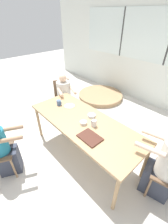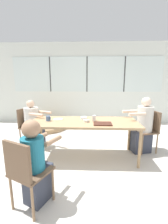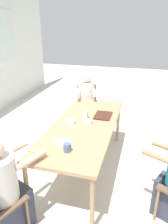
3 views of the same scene
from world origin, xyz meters
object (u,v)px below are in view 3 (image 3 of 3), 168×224
(coffee_mug, at_px, (67,147))
(milk_carton_small, at_px, (86,115))
(person_man_blue_shirt, at_px, (86,106))
(chair_for_man_blue_shirt, at_px, (87,103))
(bowl_white_shallow, at_px, (71,122))
(bowl_cereal, at_px, (89,122))
(person_woman_green_shirt, at_px, (6,193))

(coffee_mug, bearing_deg, milk_carton_small, 2.48)
(coffee_mug, height_order, milk_carton_small, milk_carton_small)
(person_man_blue_shirt, bearing_deg, chair_for_man_blue_shirt, -90.00)
(bowl_white_shallow, bearing_deg, person_man_blue_shirt, 5.26)
(milk_carton_small, height_order, bowl_white_shallow, milk_carton_small)
(person_man_blue_shirt, height_order, bowl_cereal, person_man_blue_shirt)
(chair_for_man_blue_shirt, xyz_separation_m, person_woman_green_shirt, (-2.58, 0.12, -0.05))
(chair_for_man_blue_shirt, bearing_deg, bowl_white_shallow, 82.66)
(milk_carton_small, xyz_separation_m, bowl_white_shallow, (-0.20, 0.15, -0.03))
(bowl_white_shallow, bearing_deg, coffee_mug, -164.29)
(chair_for_man_blue_shirt, xyz_separation_m, person_man_blue_shirt, (-0.16, -0.04, -0.00))
(person_man_blue_shirt, height_order, coffee_mug, person_man_blue_shirt)
(chair_for_man_blue_shirt, height_order, person_man_blue_shirt, person_man_blue_shirt)
(person_man_blue_shirt, xyz_separation_m, milk_carton_small, (-1.04, -0.27, 0.27))
(coffee_mug, xyz_separation_m, bowl_white_shallow, (0.68, 0.19, -0.03))
(chair_for_man_blue_shirt, bearing_deg, milk_carton_small, 90.74)
(milk_carton_small, bearing_deg, bowl_white_shallow, 143.01)
(chair_for_man_blue_shirt, xyz_separation_m, coffee_mug, (-2.09, -0.35, 0.26))
(chair_for_man_blue_shirt, bearing_deg, bowl_cereal, 92.61)
(chair_for_man_blue_shirt, bearing_deg, coffee_mug, 85.82)
(person_woman_green_shirt, height_order, milk_carton_small, person_woman_green_shirt)
(chair_for_man_blue_shirt, distance_m, person_woman_green_shirt, 2.58)
(coffee_mug, bearing_deg, bowl_white_shallow, 15.71)
(person_man_blue_shirt, relative_size, milk_carton_small, 10.74)
(person_woman_green_shirt, distance_m, bowl_cereal, 1.36)
(person_man_blue_shirt, distance_m, coffee_mug, 1.97)
(coffee_mug, height_order, bowl_white_shallow, coffee_mug)
(person_woman_green_shirt, bearing_deg, bowl_white_shallow, 97.96)
(milk_carton_small, bearing_deg, chair_for_man_blue_shirt, 14.30)
(chair_for_man_blue_shirt, height_order, coffee_mug, chair_for_man_blue_shirt)
(person_woman_green_shirt, relative_size, bowl_cereal, 9.77)
(coffee_mug, bearing_deg, person_man_blue_shirt, 9.03)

